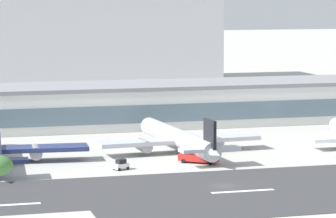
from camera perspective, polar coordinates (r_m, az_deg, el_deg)
name	(u,v)px	position (r m, az deg, el deg)	size (l,w,h in m)	color
ground_plane	(224,186)	(174.08, 3.48, -4.76)	(1400.00, 1400.00, 0.00)	#B2AFA8
runway_strip	(234,192)	(169.26, 4.04, -5.09)	(800.00, 39.78, 0.08)	#38383A
runway_centreline_dash_3	(5,205)	(160.78, -9.94, -5.82)	(12.00, 1.20, 0.01)	white
runway_centreline_dash_4	(243,191)	(169.83, 4.60, -5.04)	(12.00, 1.20, 0.01)	white
terminal_building	(142,104)	(252.60, -1.62, 0.28)	(162.66, 24.15, 11.45)	silver
distant_hotel_block	(36,28)	(379.28, -8.10, 4.96)	(148.50, 33.08, 43.93)	#BCBCC1
airliner_black_tail_gate_1	(181,139)	(208.86, 0.78, -1.88)	(38.23, 47.19, 9.85)	silver
service_baggage_tug_1	(121,165)	(189.91, -2.90, -3.43)	(3.58, 3.00, 2.20)	white
service_fuel_truck_2	(199,154)	(196.92, 1.90, -2.76)	(8.33, 7.23, 3.95)	#B2231E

